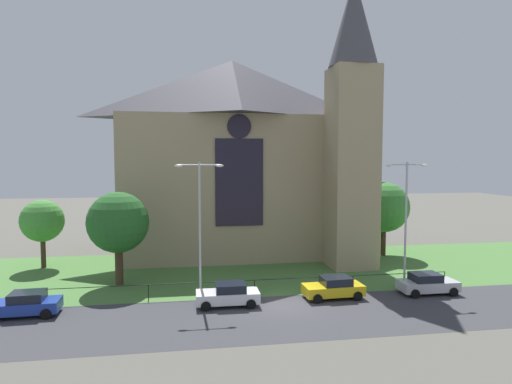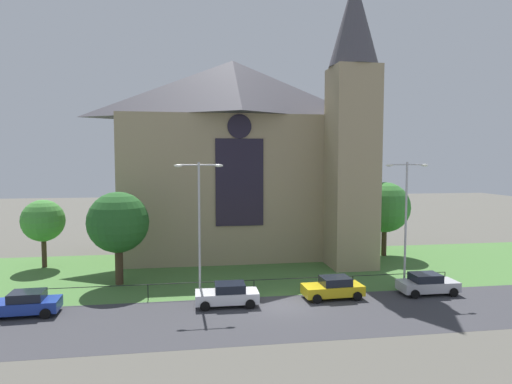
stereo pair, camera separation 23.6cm
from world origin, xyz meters
name	(u,v)px [view 1 (the left image)]	position (x,y,z in m)	size (l,w,h in m)	color
ground	(260,269)	(0.00, 10.00, 0.00)	(160.00, 160.00, 0.00)	#56544C
road_asphalt	(291,316)	(0.00, -2.00, 0.00)	(120.00, 8.00, 0.01)	#38383D
grass_verge	(264,274)	(0.00, 8.00, 0.00)	(120.00, 20.00, 0.01)	#477538
church_building	(240,155)	(-0.87, 17.00, 10.27)	(23.20, 16.20, 26.00)	tan
iron_railing	(254,282)	(-1.64, 2.50, 0.97)	(29.94, 0.07, 1.13)	black
tree_left_far	(42,221)	(-19.34, 13.55, 4.25)	(3.79, 3.79, 6.17)	#423021
tree_right_far	(384,207)	(13.41, 13.47, 4.95)	(5.09, 5.09, 7.52)	#423021
tree_left_near	(118,223)	(-11.71, 6.86, 4.88)	(4.75, 4.75, 7.29)	#423021
streetlamp_near	(200,214)	(-5.52, 2.40, 5.98)	(3.37, 0.26, 9.61)	#B2B2B7
streetlamp_far	(406,210)	(9.89, 2.40, 5.98)	(3.37, 0.26, 9.61)	#B2B2B7
parked_car_blue	(25,304)	(-16.47, 0.61, 0.74)	(4.27, 2.17, 1.51)	#1E3899
parked_car_white	(228,295)	(-3.72, 0.55, 0.74)	(4.22, 2.07, 1.51)	silver
parked_car_yellow	(334,288)	(3.80, 0.98, 0.74)	(4.28, 2.19, 1.51)	gold
parked_car_silver	(427,284)	(10.89, 0.88, 0.74)	(4.21, 2.04, 1.51)	#B7B7BC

